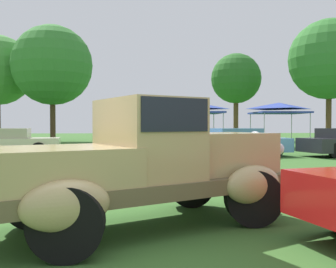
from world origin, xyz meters
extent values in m
plane|color=#386628|center=(0.00, 0.00, 0.00)|extent=(120.00, 120.00, 0.00)
cube|color=brown|center=(0.52, 0.45, 0.56)|extent=(4.43, 3.23, 0.20)
cube|color=tan|center=(1.64, 1.04, 0.94)|extent=(1.89, 1.69, 0.60)
ellipsoid|color=silver|center=(2.36, 1.41, 0.92)|extent=(0.38, 0.54, 0.68)
cube|color=tan|center=(0.62, 0.51, 1.18)|extent=(1.53, 1.69, 1.04)
cube|color=black|center=(0.62, 0.51, 1.48)|extent=(1.47, 1.67, 0.40)
cube|color=tan|center=(-0.55, -0.10, 0.86)|extent=(2.28, 2.10, 0.48)
ellipsoid|color=tan|center=(1.37, 1.71, 0.56)|extent=(0.98, 0.74, 0.52)
ellipsoid|color=tan|center=(2.03, 0.43, 0.56)|extent=(0.98, 0.74, 0.52)
ellipsoid|color=tan|center=(-0.88, 0.54, 0.56)|extent=(0.98, 0.74, 0.52)
ellipsoid|color=tan|center=(-0.21, -0.74, 0.56)|extent=(0.98, 0.74, 0.52)
sphere|color=silver|center=(2.19, 1.82, 1.00)|extent=(0.18, 0.18, 0.18)
sphere|color=silver|center=(2.60, 1.04, 1.00)|extent=(0.18, 0.18, 0.18)
cylinder|color=black|center=(1.37, 1.71, 0.38)|extent=(0.76, 0.24, 0.76)
cylinder|color=black|center=(2.03, 0.43, 0.38)|extent=(0.76, 0.24, 0.76)
cylinder|color=black|center=(-0.88, 0.54, 0.38)|extent=(0.76, 0.24, 0.76)
cylinder|color=black|center=(-0.21, -0.74, 0.38)|extent=(0.76, 0.24, 0.76)
cube|color=beige|center=(-4.98, 12.39, 0.50)|extent=(4.21, 2.25, 0.60)
cube|color=#B3AB8E|center=(-5.14, 12.37, 1.00)|extent=(1.95, 1.69, 0.44)
cylinder|color=black|center=(-3.68, 11.80, 0.32)|extent=(0.64, 0.22, 0.64)
cube|color=#669EDB|center=(4.84, 11.63, 0.50)|extent=(4.50, 2.45, 0.60)
cube|color=#517EAF|center=(4.67, 11.60, 1.00)|extent=(2.11, 1.77, 0.44)
cylinder|color=black|center=(6.24, 11.11, 0.32)|extent=(0.64, 0.22, 0.64)
cylinder|color=black|center=(3.73, 10.63, 0.32)|extent=(0.64, 0.22, 0.64)
cylinder|color=black|center=(8.55, 10.47, 0.32)|extent=(0.64, 0.22, 0.64)
cylinder|color=#B7B7BC|center=(5.25, 19.44, 1.02)|extent=(0.05, 0.05, 2.05)
cylinder|color=#B7B7BC|center=(5.25, 16.68, 1.02)|extent=(0.05, 0.05, 2.05)
cylinder|color=#B7B7BC|center=(2.50, 19.44, 1.02)|extent=(0.05, 0.05, 2.05)
cylinder|color=#B7B7BC|center=(2.50, 16.68, 1.02)|extent=(0.05, 0.05, 2.05)
cube|color=#2D429E|center=(3.87, 18.06, 2.10)|extent=(3.06, 3.06, 0.10)
pyramid|color=#2D429E|center=(3.87, 18.06, 2.52)|extent=(3.00, 3.00, 0.38)
cylinder|color=#B7B7BC|center=(10.25, 19.23, 1.02)|extent=(0.05, 0.05, 2.05)
cylinder|color=#B7B7BC|center=(10.25, 16.54, 1.02)|extent=(0.05, 0.05, 2.05)
cylinder|color=#B7B7BC|center=(7.56, 19.23, 1.02)|extent=(0.05, 0.05, 2.05)
cylinder|color=#B7B7BC|center=(7.56, 16.54, 1.02)|extent=(0.05, 0.05, 2.05)
cube|color=#2D429E|center=(8.91, 17.88, 2.10)|extent=(2.99, 2.99, 0.10)
pyramid|color=#2D429E|center=(8.91, 17.88, 2.52)|extent=(2.93, 2.93, 0.38)
cylinder|color=#47331E|center=(-6.60, 27.71, 2.25)|extent=(0.44, 0.44, 4.50)
sphere|color=#337A2D|center=(-6.60, 27.71, 6.30)|extent=(6.56, 6.56, 6.56)
cylinder|color=brown|center=(9.36, 29.88, 2.19)|extent=(0.44, 0.44, 4.37)
sphere|color=#286623|center=(9.36, 29.88, 5.62)|extent=(4.55, 4.55, 4.55)
cylinder|color=brown|center=(15.93, 25.53, 2.46)|extent=(0.44, 0.44, 4.92)
sphere|color=#337A2D|center=(15.93, 25.53, 6.71)|extent=(6.49, 6.49, 6.49)
camera|label=1|loc=(0.51, -4.57, 1.36)|focal=40.94mm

